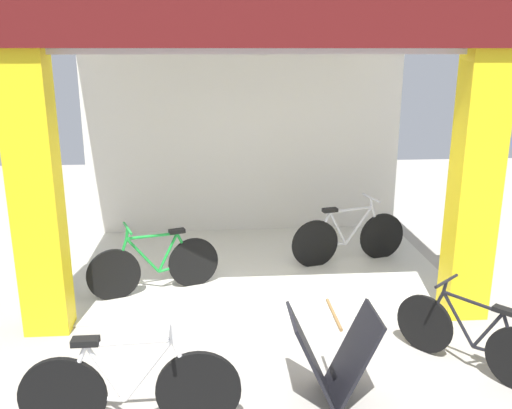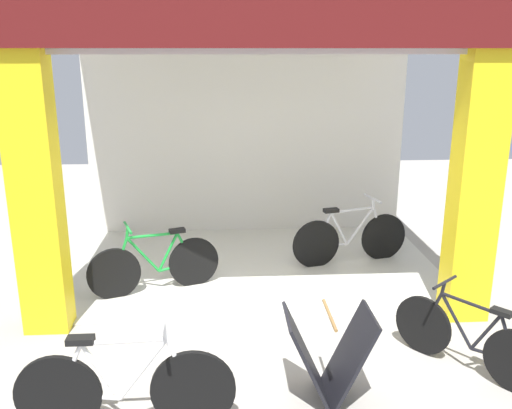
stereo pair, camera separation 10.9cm
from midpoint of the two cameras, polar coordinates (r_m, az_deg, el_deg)
ground_plane at (r=6.42m, az=0.96°, el=-11.99°), size 18.37×18.37×0.00m
shop_facade at (r=7.33m, az=0.06°, el=8.42°), size 5.39×3.64×3.89m
bicycle_inside_0 at (r=7.07m, az=-9.99°, el=-6.22°), size 1.60×0.61×0.92m
bicycle_inside_1 at (r=8.01m, az=10.14°, el=-3.44°), size 1.72×0.54×0.97m
bicycle_parked_0 at (r=5.75m, az=21.68°, el=-12.90°), size 1.02×1.21×0.85m
bicycle_parked_1 at (r=4.72m, az=-12.78°, el=-18.10°), size 1.76×0.48×0.97m
sandwich_board_sign at (r=4.99m, az=8.12°, el=-15.43°), size 0.76×0.56×0.84m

